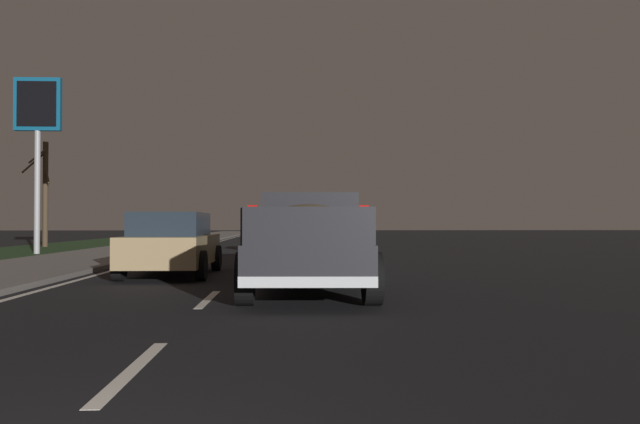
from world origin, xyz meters
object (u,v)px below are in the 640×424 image
at_px(sedan_tan, 172,243).
at_px(sedan_green, 306,240).
at_px(pickup_truck, 310,240).
at_px(gas_price_sign, 38,121).
at_px(sedan_black, 296,234).
at_px(bare_tree_far, 45,191).

distance_m(sedan_tan, sedan_green, 4.46).
bearing_deg(sedan_green, pickup_truck, 179.22).
xyz_separation_m(sedan_tan, gas_price_sign, (10.91, 7.57, 4.71)).
xyz_separation_m(sedan_black, bare_tree_far, (7.29, 13.26, 2.15)).
relative_size(sedan_tan, sedan_green, 0.99).
distance_m(pickup_truck, sedan_black, 14.93).
bearing_deg(sedan_tan, sedan_green, -48.57).
xyz_separation_m(sedan_black, gas_price_sign, (-0.21, 10.69, 4.71)).
bearing_deg(sedan_black, sedan_tan, 164.33).
bearing_deg(sedan_black, gas_price_sign, 91.11).
relative_size(sedan_green, gas_price_sign, 0.61).
relative_size(pickup_truck, sedan_black, 1.24).
bearing_deg(bare_tree_far, sedan_tan, -151.16).
bearing_deg(sedan_tan, pickup_truck, -139.47).
relative_size(pickup_truck, bare_tree_far, 0.98).
bearing_deg(sedan_black, bare_tree_far, 61.19).
bearing_deg(pickup_truck, bare_tree_far, 31.08).
distance_m(sedan_green, gas_price_sign, 14.31).
bearing_deg(pickup_truck, gas_price_sign, 36.34).
distance_m(sedan_green, bare_tree_far, 20.63).
relative_size(sedan_black, bare_tree_far, 0.79).
height_order(sedan_tan, sedan_green, same).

